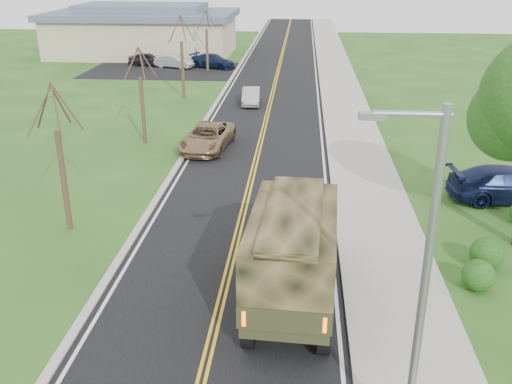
# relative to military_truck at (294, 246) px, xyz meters

# --- Properties ---
(road) EXTENTS (8.00, 120.00, 0.01)m
(road) POSITION_rel_military_truck_xyz_m (-2.32, 34.74, -2.04)
(road) COLOR black
(road) RESTS_ON ground
(curb_right) EXTENTS (0.30, 120.00, 0.12)m
(curb_right) POSITION_rel_military_truck_xyz_m (1.83, 34.74, -1.99)
(curb_right) COLOR #9E998E
(curb_right) RESTS_ON ground
(sidewalk_right) EXTENTS (3.20, 120.00, 0.10)m
(sidewalk_right) POSITION_rel_military_truck_xyz_m (3.58, 34.74, -2.00)
(sidewalk_right) COLOR #9E998E
(sidewalk_right) RESTS_ON ground
(curb_left) EXTENTS (0.30, 120.00, 0.10)m
(curb_left) POSITION_rel_military_truck_xyz_m (-6.47, 34.74, -2.00)
(curb_left) COLOR #9E998E
(curb_left) RESTS_ON ground
(street_light) EXTENTS (1.65, 0.22, 8.00)m
(street_light) POSITION_rel_military_truck_xyz_m (2.58, -5.76, 2.38)
(street_light) COLOR gray
(street_light) RESTS_ON ground
(bare_tree_a) EXTENTS (1.93, 2.26, 6.08)m
(bare_tree_a) POSITION_rel_military_truck_xyz_m (-9.33, 4.74, 0.58)
(bare_tree_a) COLOR #38281C
(bare_tree_a) RESTS_ON ground
(bare_tree_b) EXTENTS (1.83, 2.14, 5.73)m
(bare_tree_b) POSITION_rel_military_truck_xyz_m (-9.33, 16.74, 0.43)
(bare_tree_b) COLOR #38281C
(bare_tree_b) RESTS_ON ground
(bare_tree_c) EXTENTS (2.04, 2.39, 6.42)m
(bare_tree_c) POSITION_rel_military_truck_xyz_m (-9.33, 28.74, 0.73)
(bare_tree_c) COLOR #38281C
(bare_tree_c) RESTS_ON ground
(bare_tree_d) EXTENTS (1.88, 2.20, 5.91)m
(bare_tree_d) POSITION_rel_military_truck_xyz_m (-9.33, 40.74, 0.50)
(bare_tree_d) COLOR #38281C
(bare_tree_d) RESTS_ON ground
(commercial_building) EXTENTS (25.50, 21.50, 5.65)m
(commercial_building) POSITION_rel_military_truck_xyz_m (-18.31, 50.71, 0.64)
(commercial_building) COLOR tan
(commercial_building) RESTS_ON ground
(military_truck) EXTENTS (2.88, 7.30, 3.58)m
(military_truck) POSITION_rel_military_truck_xyz_m (0.00, 0.00, 0.00)
(military_truck) COLOR black
(military_truck) RESTS_ON ground
(suv_champagne) EXTENTS (2.99, 5.46, 1.45)m
(suv_champagne) POSITION_rel_military_truck_xyz_m (-5.32, 15.80, -1.32)
(suv_champagne) COLOR #917251
(suv_champagne) RESTS_ON ground
(sedan_silver) EXTENTS (1.54, 3.83, 1.24)m
(sedan_silver) POSITION_rel_military_truck_xyz_m (-3.77, 27.14, -1.43)
(sedan_silver) COLOR #B3B3B8
(sedan_silver) RESTS_ON ground
(pickup_navy) EXTENTS (5.63, 2.67, 1.59)m
(pickup_navy) POSITION_rel_military_truck_xyz_m (9.69, 9.26, -1.25)
(pickup_navy) COLOR #10183B
(pickup_navy) RESTS_ON ground
(lot_car_dark) EXTENTS (4.06, 2.01, 1.33)m
(lot_car_dark) POSITION_rel_military_truck_xyz_m (-16.08, 43.28, -1.38)
(lot_car_dark) COLOR black
(lot_car_dark) RESTS_ON ground
(lot_car_silver) EXTENTS (4.34, 2.66, 1.35)m
(lot_car_silver) POSITION_rel_military_truck_xyz_m (-13.00, 42.27, -1.37)
(lot_car_silver) COLOR silver
(lot_car_silver) RESTS_ON ground
(lot_car_navy) EXTENTS (5.16, 3.65, 1.39)m
(lot_car_navy) POSITION_rel_military_truck_xyz_m (-9.05, 42.61, -1.35)
(lot_car_navy) COLOR #0F1A37
(lot_car_navy) RESTS_ON ground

